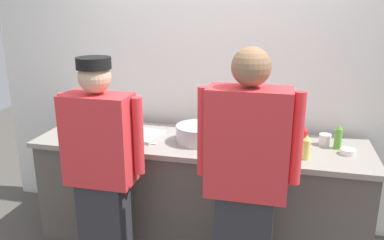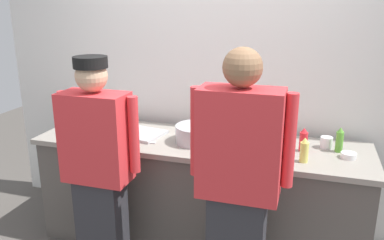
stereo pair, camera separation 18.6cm
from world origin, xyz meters
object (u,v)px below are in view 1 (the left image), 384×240
ramekin_red_sauce (84,129)px  ramekin_yellow_sauce (348,151)px  chef_near_left (101,169)px  sheet_tray (131,134)px  squeeze_bottle_secondary (338,137)px  chefs_knife (136,142)px  squeeze_bottle_spare (306,148)px  plate_stack_front (256,141)px  mixing_bowl_steel (198,134)px  chef_center (246,181)px  squeeze_bottle_primary (303,138)px  deli_cup (325,140)px

ramekin_red_sauce → ramekin_yellow_sauce: bearing=-0.5°
chef_near_left → sheet_tray: (-0.04, 0.62, 0.05)m
sheet_tray → ramekin_yellow_sauce: 1.67m
squeeze_bottle_secondary → chefs_knife: squeeze_bottle_secondary is taller
sheet_tray → squeeze_bottle_spare: bearing=-8.1°
plate_stack_front → ramekin_yellow_sauce: plate_stack_front is taller
squeeze_bottle_secondary → ramekin_yellow_sauce: (0.06, -0.11, -0.07)m
chef_near_left → mixing_bowl_steel: (0.54, 0.58, 0.10)m
plate_stack_front → squeeze_bottle_secondary: bearing=8.7°
squeeze_bottle_secondary → chef_center: bearing=-128.5°
chef_near_left → sheet_tray: bearing=93.5°
squeeze_bottle_spare → ramekin_yellow_sauce: 0.35m
sheet_tray → squeeze_bottle_secondary: (1.61, 0.08, 0.08)m
chef_near_left → squeeze_bottle_primary: chef_near_left is taller
squeeze_bottle_spare → ramekin_red_sauce: squeeze_bottle_spare is taller
sheet_tray → ramekin_yellow_sauce: size_ratio=4.82×
mixing_bowl_steel → ramekin_red_sauce: (-0.98, 0.02, -0.04)m
plate_stack_front → squeeze_bottle_spare: squeeze_bottle_spare is taller
plate_stack_front → deli_cup: (0.51, 0.14, 0.00)m
squeeze_bottle_spare → squeeze_bottle_primary: bearing=93.7°
plate_stack_front → chefs_knife: bearing=-170.9°
squeeze_bottle_secondary → chefs_knife: size_ratio=0.67×
plate_stack_front → chefs_knife: 0.92m
mixing_bowl_steel → sheet_tray: mixing_bowl_steel is taller
ramekin_yellow_sauce → deli_cup: deli_cup is taller
ramekin_yellow_sauce → ramekin_red_sauce: bearing=179.5°
chef_center → plate_stack_front: 0.65m
chef_center → deli_cup: 0.95m
ramekin_yellow_sauce → deli_cup: (-0.15, 0.16, 0.02)m
squeeze_bottle_primary → ramekin_yellow_sauce: (0.31, -0.04, -0.06)m
deli_cup → chefs_knife: (-1.41, -0.29, -0.04)m
sheet_tray → deli_cup: bearing=4.9°
chef_center → sheet_tray: 1.21m
ramekin_red_sauce → plate_stack_front: bearing=-0.0°
chefs_knife → deli_cup: bearing=11.6°
squeeze_bottle_secondary → ramekin_red_sauce: size_ratio=1.69×
mixing_bowl_steel → ramekin_yellow_sauce: size_ratio=3.27×
squeeze_bottle_spare → chefs_knife: (-1.26, 0.04, -0.08)m
chef_center → deli_cup: chef_center is taller
squeeze_bottle_secondary → deli_cup: squeeze_bottle_secondary is taller
squeeze_bottle_primary → squeeze_bottle_spare: 0.21m
chef_center → deli_cup: (0.51, 0.80, 0.03)m
chef_near_left → squeeze_bottle_spare: chef_near_left is taller
deli_cup → squeeze_bottle_secondary: bearing=-32.5°
ramekin_yellow_sauce → chef_near_left: bearing=-160.3°
squeeze_bottle_primary → ramekin_red_sauce: bearing=-179.1°
sheet_tray → ramekin_red_sauce: bearing=-178.1°
chef_center → sheet_tray: chef_center is taller
sheet_tray → squeeze_bottle_primary: bearing=0.6°
squeeze_bottle_primary → deli_cup: (0.16, 0.12, -0.04)m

